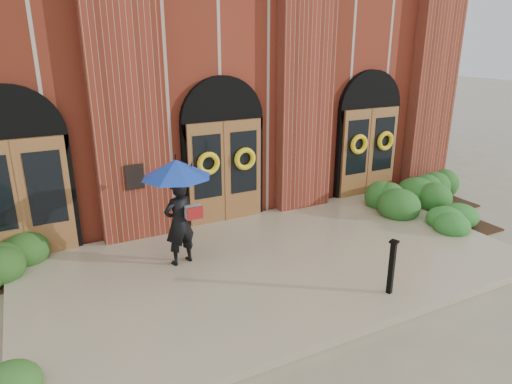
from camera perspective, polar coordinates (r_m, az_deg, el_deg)
ground at (r=9.49m, az=2.98°, el=-9.75°), size 90.00×90.00×0.00m
landing at (r=9.57m, az=2.53°, el=-8.98°), size 10.00×5.30×0.15m
church_building at (r=16.55m, az=-12.72°, el=14.77°), size 16.20×12.53×7.00m
man_with_umbrella at (r=8.99m, az=-9.77°, el=-0.02°), size 1.63×1.63×2.18m
metal_post at (r=8.52m, az=16.60°, el=-8.85°), size 0.18×0.18×1.03m
hedge_wall_right at (r=13.38m, az=19.63°, el=-0.35°), size 3.09×1.23×0.79m
hedge_front_right at (r=12.52m, az=23.68°, el=-2.74°), size 1.56×1.33×0.55m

